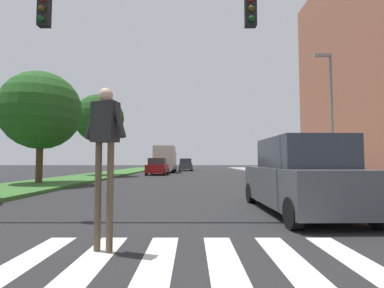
# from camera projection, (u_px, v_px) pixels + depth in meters

# --- Properties ---
(ground_plane) EXTENTS (140.00, 140.00, 0.00)m
(ground_plane) POSITION_uv_depth(u_px,v_px,m) (192.00, 176.00, 26.19)
(ground_plane) COLOR #262628
(crosswalk) EXTENTS (4.95, 2.20, 0.01)m
(crosswalk) POSITION_uv_depth(u_px,v_px,m) (191.00, 259.00, 3.98)
(crosswalk) COLOR silver
(crosswalk) RESTS_ON ground_plane
(median_strip) EXTENTS (4.28, 64.00, 0.15)m
(median_strip) POSITION_uv_depth(u_px,v_px,m) (94.00, 176.00, 24.21)
(median_strip) COLOR #386B2D
(median_strip) RESTS_ON ground_plane
(tree_far) EXTENTS (4.39, 4.39, 6.27)m
(tree_far) POSITION_uv_depth(u_px,v_px,m) (41.00, 111.00, 16.20)
(tree_far) COLOR #4C3823
(tree_far) RESTS_ON median_strip
(tree_distant) EXTENTS (4.33, 4.33, 7.19)m
(tree_distant) POSITION_uv_depth(u_px,v_px,m) (100.00, 119.00, 25.67)
(tree_distant) COLOR #4C3823
(tree_distant) RESTS_ON median_strip
(sidewalk_right) EXTENTS (3.00, 64.00, 0.15)m
(sidewalk_right) POSITION_uv_depth(u_px,v_px,m) (294.00, 176.00, 24.18)
(sidewalk_right) COLOR #9E9991
(sidewalk_right) RESTS_ON ground_plane
(traffic_light_gantry) EXTENTS (9.45, 0.30, 6.00)m
(traffic_light_gantry) POSITION_uv_depth(u_px,v_px,m) (44.00, 39.00, 7.10)
(traffic_light_gantry) COLOR gold
(traffic_light_gantry) RESTS_ON median_strip
(street_lamp_right) EXTENTS (1.02, 0.24, 7.50)m
(street_lamp_right) POSITION_uv_depth(u_px,v_px,m) (330.00, 105.00, 16.58)
(street_lamp_right) COLOR slate
(street_lamp_right) RESTS_ON sidewalk_right
(pedestrian_performer) EXTENTS (0.73, 0.36, 2.49)m
(pedestrian_performer) POSITION_uv_depth(u_px,v_px,m) (105.00, 141.00, 4.39)
(pedestrian_performer) COLOR brown
(pedestrian_performer) RESTS_ON ground_plane
(suv_crossing) EXTENTS (2.05, 4.64, 1.97)m
(suv_crossing) POSITION_uv_depth(u_px,v_px,m) (300.00, 177.00, 7.54)
(suv_crossing) COLOR #474C51
(suv_crossing) RESTS_ON ground_plane
(sedan_midblock) EXTENTS (1.94, 4.16, 1.65)m
(sedan_midblock) POSITION_uv_depth(u_px,v_px,m) (158.00, 167.00, 28.40)
(sedan_midblock) COLOR maroon
(sedan_midblock) RESTS_ON ground_plane
(sedan_distant) EXTENTS (2.03, 4.51, 1.72)m
(sedan_distant) POSITION_uv_depth(u_px,v_px,m) (186.00, 165.00, 40.71)
(sedan_distant) COLOR #474C51
(sedan_distant) RESTS_ON ground_plane
(sedan_far_horizon) EXTENTS (2.15, 4.43, 1.67)m
(sedan_far_horizon) POSITION_uv_depth(u_px,v_px,m) (186.00, 165.00, 49.12)
(sedan_far_horizon) COLOR navy
(sedan_far_horizon) RESTS_ON ground_plane
(truck_box_delivery) EXTENTS (2.40, 6.20, 3.10)m
(truck_box_delivery) POSITION_uv_depth(u_px,v_px,m) (166.00, 159.00, 34.62)
(truck_box_delivery) COLOR #B7B7BC
(truck_box_delivery) RESTS_ON ground_plane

